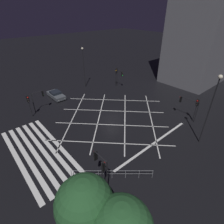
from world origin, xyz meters
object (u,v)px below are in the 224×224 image
object	(u,v)px
traffic_light_sw_main	(29,102)
waiting_car	(56,95)
traffic_light_ne_main	(187,103)
street_lamp_west	(83,62)
traffic_light_ne_cross	(196,106)
traffic_light_sw_cross	(39,97)
traffic_light_se_cross	(103,172)
traffic_light_se_main	(100,164)
traffic_light_nw_main	(119,75)
street_lamp_east	(213,100)
street_tree_far	(84,204)
traffic_light_nw_cross	(117,73)

from	to	relation	value
traffic_light_sw_main	waiting_car	xyz separation A→B (m)	(-3.79, 5.80, -1.93)
traffic_light_ne_main	street_lamp_west	world-z (taller)	street_lamp_west
traffic_light_sw_main	traffic_light_ne_cross	xyz separation A→B (m)	(16.90, 17.53, 0.05)
traffic_light_sw_cross	traffic_light_ne_cross	world-z (taller)	traffic_light_ne_cross
traffic_light_sw_main	traffic_light_se_cross	size ratio (longest dim) A/B	0.89
traffic_light_se_main	traffic_light_sw_cross	bearing A→B (deg)	-4.41
traffic_light_nw_main	waiting_car	bearing A→B (deg)	-108.25
traffic_light_ne_cross	street_lamp_east	bearing A→B (deg)	36.85
traffic_light_se_cross	street_lamp_east	distance (m)	14.05
street_lamp_east	street_lamp_west	size ratio (longest dim) A/B	1.09
traffic_light_se_cross	traffic_light_ne_cross	world-z (taller)	traffic_light_se_cross
street_lamp_east	street_tree_far	world-z (taller)	street_lamp_east
traffic_light_nw_main	street_lamp_east	size ratio (longest dim) A/B	0.43
traffic_light_se_main	street_tree_far	size ratio (longest dim) A/B	0.64
traffic_light_se_cross	street_tree_far	size ratio (longest dim) A/B	0.65
traffic_light_ne_main	street_tree_far	xyz separation A→B (m)	(4.06, -20.41, 1.85)
traffic_light_nw_main	traffic_light_se_cross	size ratio (longest dim) A/B	0.94
traffic_light_sw_main	traffic_light_sw_cross	size ratio (longest dim) A/B	1.03
traffic_light_sw_main	street_lamp_east	bearing A→B (deg)	34.62
traffic_light_nw_main	traffic_light_nw_cross	bearing A→B (deg)	-169.75
traffic_light_se_main	waiting_car	xyz separation A→B (m)	(-20.42, 5.29, -2.23)
traffic_light_ne_cross	traffic_light_sw_main	bearing A→B (deg)	-43.95
traffic_light_se_main	street_tree_far	xyz separation A→B (m)	(2.98, -3.44, 1.47)
waiting_car	street_tree_far	bearing A→B (deg)	-20.46
traffic_light_ne_main	street_tree_far	world-z (taller)	street_tree_far
traffic_light_nw_main	street_tree_far	xyz separation A→B (m)	(19.32, -21.07, 1.57)
traffic_light_nw_main	street_tree_far	bearing A→B (deg)	-47.48
traffic_light_nw_main	traffic_light_nw_cross	world-z (taller)	traffic_light_nw_cross
street_tree_far	traffic_light_ne_main	bearing A→B (deg)	101.25
traffic_light_ne_cross	waiting_car	world-z (taller)	traffic_light_ne_cross
traffic_light_nw_main	traffic_light_sw_cross	bearing A→B (deg)	-94.15
traffic_light_sw_cross	traffic_light_se_cross	xyz separation A→B (m)	(18.40, -1.73, 0.36)
traffic_light_nw_main	street_lamp_west	world-z (taller)	street_lamp_west
traffic_light_nw_main	street_lamp_west	size ratio (longest dim) A/B	0.47
street_lamp_west	waiting_car	bearing A→B (deg)	-82.25
traffic_light_sw_cross	street_tree_far	distance (m)	21.14
traffic_light_sw_cross	traffic_light_ne_cross	xyz separation A→B (m)	(17.81, 15.67, 0.09)
traffic_light_se_main	traffic_light_se_cross	xyz separation A→B (m)	(0.87, -0.38, 0.02)
traffic_light_sw_cross	traffic_light_ne_main	xyz separation A→B (m)	(16.45, 15.61, -0.04)
traffic_light_se_main	traffic_light_nw_cross	world-z (taller)	traffic_light_nw_cross
traffic_light_ne_cross	traffic_light_ne_main	distance (m)	1.37
traffic_light_se_cross	traffic_light_ne_cross	xyz separation A→B (m)	(-0.59, 17.40, -0.27)
traffic_light_se_main	traffic_light_ne_cross	world-z (taller)	traffic_light_se_main
traffic_light_sw_main	traffic_light_se_main	bearing A→B (deg)	1.76
waiting_car	traffic_light_se_main	bearing A→B (deg)	-14.51
traffic_light_sw_main	traffic_light_sw_cross	distance (m)	2.07
traffic_light_se_cross	street_lamp_west	xyz separation A→B (m)	(-22.26, 12.80, 2.32)
traffic_light_sw_cross	traffic_light_ne_cross	distance (m)	23.72
traffic_light_sw_cross	street_lamp_east	bearing A→B (deg)	-60.31
street_lamp_east	traffic_light_sw_cross	bearing A→B (deg)	-150.31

